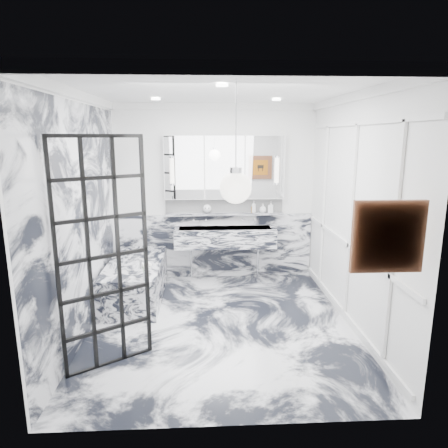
{
  "coord_description": "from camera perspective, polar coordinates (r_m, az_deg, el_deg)",
  "views": [
    {
      "loc": [
        -0.19,
        -4.61,
        2.3
      ],
      "look_at": [
        0.08,
        0.5,
        1.18
      ],
      "focal_mm": 32.0,
      "sensor_mm": 36.0,
      "label": 1
    }
  ],
  "objects": [
    {
      "name": "artwork",
      "position": [
        3.25,
        22.41,
        -1.69
      ],
      "size": [
        0.46,
        0.04,
        0.46
      ],
      "primitive_type": "cube",
      "color": "#C77414",
      "rests_on": "wall_front"
    },
    {
      "name": "wall_right",
      "position": [
        5.02,
        17.93,
        1.47
      ],
      "size": [
        0.0,
        3.6,
        3.6
      ],
      "primitive_type": "plane",
      "rotation": [
        1.57,
        0.0,
        -1.57
      ],
      "color": "white",
      "rests_on": "floor"
    },
    {
      "name": "sconce_right",
      "position": [
        6.37,
        7.57,
        7.62
      ],
      "size": [
        0.07,
        0.07,
        0.4
      ],
      "primitive_type": "cylinder",
      "color": "white",
      "rests_on": "mirror_cabinet"
    },
    {
      "name": "soap_bottle_b",
      "position": [
        6.51,
        6.69,
        2.45
      ],
      "size": [
        0.1,
        0.1,
        0.19
      ],
      "primitive_type": "imported",
      "rotation": [
        0.0,
        0.0,
        -0.23
      ],
      "color": "#4C4C51",
      "rests_on": "ledge"
    },
    {
      "name": "ceiling",
      "position": [
        4.64,
        -0.67,
        18.59
      ],
      "size": [
        3.6,
        3.6,
        0.0
      ],
      "primitive_type": "plane",
      "rotation": [
        3.14,
        0.0,
        0.0
      ],
      "color": "white",
      "rests_on": "wall_back"
    },
    {
      "name": "marble_clad_left",
      "position": [
        4.91,
        -19.45,
        0.4
      ],
      "size": [
        0.02,
        3.56,
        2.68
      ],
      "primitive_type": "cube",
      "color": "silver",
      "rests_on": "floor"
    },
    {
      "name": "pendant_light",
      "position": [
        3.34,
        1.68,
        5.19
      ],
      "size": [
        0.27,
        0.27,
        0.27
      ],
      "primitive_type": "sphere",
      "color": "white",
      "rests_on": "ceiling"
    },
    {
      "name": "soap_bottle_a",
      "position": [
        6.47,
        4.26,
        2.47
      ],
      "size": [
        0.1,
        0.1,
        0.19
      ],
      "primitive_type": "imported",
      "rotation": [
        0.0,
        0.0,
        0.33
      ],
      "color": "#8C5919",
      "rests_on": "ledge"
    },
    {
      "name": "crittall_door",
      "position": [
        4.08,
        -16.79,
        -4.47
      ],
      "size": [
        0.76,
        0.51,
        2.31
      ],
      "primitive_type": null,
      "rotation": [
        0.0,
        0.0,
        0.57
      ],
      "color": "black",
      "rests_on": "floor"
    },
    {
      "name": "marble_clad_back",
      "position": [
        6.63,
        -1.25,
        -3.12
      ],
      "size": [
        3.18,
        0.05,
        1.05
      ],
      "primitive_type": "cube",
      "color": "silver",
      "rests_on": "floor"
    },
    {
      "name": "wall_back",
      "position": [
        6.47,
        -1.3,
        4.42
      ],
      "size": [
        3.6,
        0.0,
        3.6
      ],
      "primitive_type": "plane",
      "rotation": [
        1.57,
        0.0,
        0.0
      ],
      "color": "white",
      "rests_on": "floor"
    },
    {
      "name": "ledge",
      "position": [
        6.45,
        0.07,
        1.43
      ],
      "size": [
        1.9,
        0.14,
        0.04
      ],
      "primitive_type": "cube",
      "color": "silver",
      "rests_on": "wall_back"
    },
    {
      "name": "subway_tile",
      "position": [
        6.49,
        0.04,
        2.7
      ],
      "size": [
        1.9,
        0.03,
        0.23
      ],
      "primitive_type": "cube",
      "color": "white",
      "rests_on": "wall_back"
    },
    {
      "name": "amber_bottle",
      "position": [
        6.47,
        4.09,
        2.06
      ],
      "size": [
        0.04,
        0.04,
        0.1
      ],
      "primitive_type": "cylinder",
      "color": "#8C5919",
      "rests_on": "ledge"
    },
    {
      "name": "floor",
      "position": [
        5.15,
        -0.59,
        -14.1
      ],
      "size": [
        3.6,
        3.6,
        0.0
      ],
      "primitive_type": "plane",
      "color": "silver",
      "rests_on": "ground"
    },
    {
      "name": "bathtub",
      "position": [
        5.95,
        -12.47,
        -7.81
      ],
      "size": [
        0.75,
        1.65,
        0.55
      ],
      "primitive_type": "cube",
      "color": "silver",
      "rests_on": "floor"
    },
    {
      "name": "soap_bottle_c",
      "position": [
        6.49,
        5.58,
        2.26
      ],
      "size": [
        0.11,
        0.11,
        0.14
      ],
      "primitive_type": "imported",
      "rotation": [
        0.0,
        0.0,
        -0.0
      ],
      "color": "silver",
      "rests_on": "ledge"
    },
    {
      "name": "panel_molding",
      "position": [
        5.04,
        17.64,
        0.36
      ],
      "size": [
        0.03,
        3.4,
        2.3
      ],
      "primitive_type": "cube",
      "color": "white",
      "rests_on": "floor"
    },
    {
      "name": "face_pot",
      "position": [
        6.42,
        -2.42,
        2.22
      ],
      "size": [
        0.14,
        0.14,
        0.14
      ],
      "primitive_type": "sphere",
      "color": "white",
      "rests_on": "ledge"
    },
    {
      "name": "flower_vase",
      "position": [
        5.07,
        -11.07,
        -7.31
      ],
      "size": [
        0.07,
        0.07,
        0.12
      ],
      "primitive_type": "cylinder",
      "color": "silver",
      "rests_on": "bathtub"
    },
    {
      "name": "sconce_left",
      "position": [
        6.28,
        -7.44,
        7.56
      ],
      "size": [
        0.07,
        0.07,
        0.4
      ],
      "primitive_type": "cylinder",
      "color": "white",
      "rests_on": "mirror_cabinet"
    },
    {
      "name": "wall_front",
      "position": [
        2.95,
        0.85,
        -5.37
      ],
      "size": [
        3.6,
        0.0,
        3.6
      ],
      "primitive_type": "plane",
      "rotation": [
        -1.57,
        0.0,
        0.0
      ],
      "color": "white",
      "rests_on": "floor"
    },
    {
      "name": "wall_left",
      "position": [
        4.9,
        -19.66,
        1.09
      ],
      "size": [
        0.0,
        3.6,
        3.6
      ],
      "primitive_type": "plane",
      "rotation": [
        1.57,
        0.0,
        1.57
      ],
      "color": "white",
      "rests_on": "floor"
    },
    {
      "name": "trough_sink",
      "position": [
        6.37,
        0.15,
        -1.86
      ],
      "size": [
        1.6,
        0.45,
        0.3
      ],
      "primitive_type": "cube",
      "color": "silver",
      "rests_on": "wall_back"
    },
    {
      "name": "mirror_cabinet",
      "position": [
        6.36,
        0.07,
        8.08
      ],
      "size": [
        1.9,
        0.16,
        1.0
      ],
      "primitive_type": "cube",
      "color": "white",
      "rests_on": "wall_back"
    }
  ]
}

